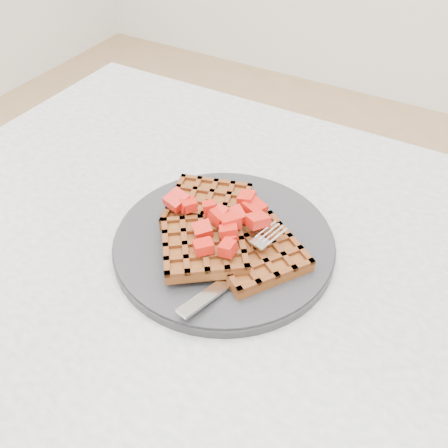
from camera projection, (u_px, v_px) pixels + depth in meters
name	position (u px, v px, depth m)	size (l,w,h in m)	color
table	(288.00, 359.00, 0.65)	(1.20, 0.80, 0.75)	silver
plate	(224.00, 242.00, 0.64)	(0.28, 0.28, 0.02)	#252528
waffles	(223.00, 233.00, 0.62)	(0.23, 0.21, 0.03)	brown
strawberry_pile	(224.00, 216.00, 0.61)	(0.15, 0.15, 0.02)	#A30500
fork	(242.00, 268.00, 0.58)	(0.02, 0.18, 0.02)	silver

